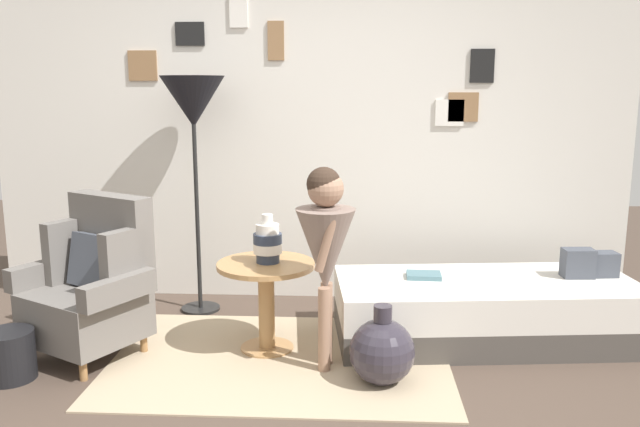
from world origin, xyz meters
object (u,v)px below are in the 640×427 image
Objects in this scene: daybed at (485,310)px; floor_lamp at (193,108)px; vase_striped at (268,242)px; magazine_basket at (9,355)px; book_on_daybed at (424,275)px; armchair at (93,285)px; person_child at (325,241)px; side_table at (266,287)px; demijohn_near at (382,351)px.

daybed is 1.17× the size of floor_lamp.
floor_lamp reaches higher than vase_striped.
daybed is 2.39m from floor_lamp.
book_on_daybed is at bearing 17.94° from magazine_basket.
person_child reaches higher than armchair.
side_table is 2.14× the size of magazine_basket.
magazine_basket is (-0.35, -0.38, -0.30)m from armchair.
floor_lamp reaches higher than demijohn_near.
book_on_daybed reaches higher than magazine_basket.
side_table is at bearing 146.50° from person_child.
armchair is at bearing 169.77° from demijohn_near.
person_child is at bearing -139.23° from book_on_daybed.
side_table is 0.28m from vase_striped.
book_on_daybed is 0.80m from demijohn_near.
floor_lamp is (-0.60, 0.70, 0.78)m from vase_striped.
person_child is (1.41, -0.14, 0.32)m from armchair.
side_table reaches higher than magazine_basket.
vase_striped is at bearing 19.52° from magazine_basket.
armchair is at bearing 47.52° from magazine_basket.
side_table is (1.04, 0.11, -0.03)m from armchair.
floor_lamp is 1.43× the size of person_child.
floor_lamp reaches higher than side_table.
demijohn_near is 2.08m from magazine_basket.
armchair is at bearing -173.64° from vase_striped.
person_child is 5.38× the size of book_on_daybed.
vase_striped is at bearing -49.12° from floor_lamp.
side_table is 0.51× the size of person_child.
demijohn_near is at bearing 1.79° from magazine_basket.
daybed is 1.42m from side_table.
vase_striped is 1.05m from book_on_daybed.
armchair reaches higher than vase_striped.
person_child is 1.88m from magazine_basket.
person_child is (0.97, -0.95, -0.71)m from floor_lamp.
book_on_daybed is at bearing -14.99° from floor_lamp.
magazine_basket is at bearing -162.06° from book_on_daybed.
demijohn_near is (1.74, -0.31, -0.25)m from armchair.
person_child is at bearing 7.74° from magazine_basket.
book_on_daybed is 0.49× the size of demijohn_near.
vase_striped reaches higher than daybed.
vase_striped reaches higher than magazine_basket.
armchair is 0.57× the size of floor_lamp.
armchair is 4.41× the size of book_on_daybed.
demijohn_near is at bearing -32.16° from vase_striped.
daybed is (2.43, 0.36, -0.24)m from armchair.
book_on_daybed is (2.03, 0.39, -0.02)m from armchair.
armchair is 3.46× the size of magazine_basket.
magazine_basket is at bearing -160.59° from side_table.
magazine_basket is at bearing -172.26° from person_child.
person_child is at bearing 151.51° from demijohn_near.
vase_striped is 1.21m from floor_lamp.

